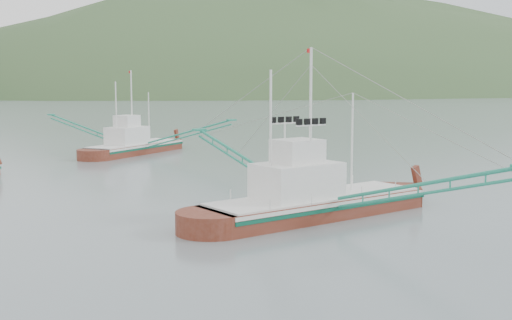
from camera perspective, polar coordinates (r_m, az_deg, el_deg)
name	(u,v)px	position (r m, az deg, el deg)	size (l,w,h in m)	color
ground	(294,218)	(42.32, 3.42, -5.19)	(1200.00, 1200.00, 0.00)	slate
main_boat	(314,185)	(42.56, 5.16, -2.22)	(16.88, 29.27, 11.98)	#5D2113
bg_boat_far	(134,135)	(81.83, -10.76, 2.24)	(21.46, 24.11, 11.18)	#5D2113
headland_right	(304,94)	(533.90, 4.33, 5.91)	(684.00, 432.00, 306.00)	#35522A
ridge_distant	(21,93)	(598.57, -20.14, 5.62)	(960.00, 400.00, 240.00)	slate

